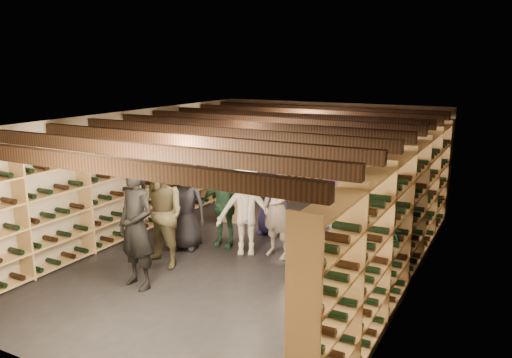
{
  "coord_description": "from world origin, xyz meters",
  "views": [
    {
      "loc": [
        3.99,
        -7.22,
        3.28
      ],
      "look_at": [
        0.02,
        0.2,
        1.34
      ],
      "focal_mm": 35.0,
      "sensor_mm": 36.0,
      "label": 1
    }
  ],
  "objects_px": {
    "person_2": "(161,214)",
    "person_11": "(338,198)",
    "person_7": "(279,207)",
    "person_9": "(246,210)",
    "person_0": "(185,206)",
    "person_1": "(136,227)",
    "person_12": "(385,216)",
    "crate_loose": "(296,232)",
    "person_10": "(223,206)",
    "person_4": "(361,239)",
    "crate_stack_left": "(230,209)",
    "person_6": "(271,192)",
    "person_8": "(376,228)",
    "crate_stack_right": "(345,231)"
  },
  "relations": [
    {
      "from": "person_0",
      "to": "person_4",
      "type": "height_order",
      "value": "person_4"
    },
    {
      "from": "crate_stack_left",
      "to": "crate_loose",
      "type": "bearing_deg",
      "value": -8.41
    },
    {
      "from": "crate_stack_left",
      "to": "person_11",
      "type": "relative_size",
      "value": 0.3
    },
    {
      "from": "person_12",
      "to": "person_8",
      "type": "bearing_deg",
      "value": -88.82
    },
    {
      "from": "person_2",
      "to": "person_9",
      "type": "relative_size",
      "value": 1.12
    },
    {
      "from": "crate_stack_right",
      "to": "person_8",
      "type": "distance_m",
      "value": 1.62
    },
    {
      "from": "person_0",
      "to": "person_9",
      "type": "bearing_deg",
      "value": -0.52
    },
    {
      "from": "person_6",
      "to": "person_12",
      "type": "relative_size",
      "value": 0.99
    },
    {
      "from": "person_10",
      "to": "person_7",
      "type": "bearing_deg",
      "value": -10.45
    },
    {
      "from": "person_4",
      "to": "person_11",
      "type": "height_order",
      "value": "person_4"
    },
    {
      "from": "person_2",
      "to": "person_11",
      "type": "xyz_separation_m",
      "value": [
        2.17,
        2.41,
        -0.02
      ]
    },
    {
      "from": "person_11",
      "to": "person_9",
      "type": "bearing_deg",
      "value": -129.83
    },
    {
      "from": "person_1",
      "to": "person_9",
      "type": "height_order",
      "value": "person_1"
    },
    {
      "from": "crate_stack_left",
      "to": "crate_loose",
      "type": "relative_size",
      "value": 1.07
    },
    {
      "from": "person_7",
      "to": "person_4",
      "type": "bearing_deg",
      "value": -14.49
    },
    {
      "from": "person_2",
      "to": "person_6",
      "type": "bearing_deg",
      "value": 78.98
    },
    {
      "from": "crate_stack_right",
      "to": "person_2",
      "type": "height_order",
      "value": "person_2"
    },
    {
      "from": "person_0",
      "to": "person_1",
      "type": "height_order",
      "value": "person_1"
    },
    {
      "from": "person_9",
      "to": "person_11",
      "type": "distance_m",
      "value": 1.77
    },
    {
      "from": "person_0",
      "to": "person_6",
      "type": "height_order",
      "value": "person_6"
    },
    {
      "from": "person_0",
      "to": "person_10",
      "type": "distance_m",
      "value": 0.7
    },
    {
      "from": "person_2",
      "to": "person_8",
      "type": "height_order",
      "value": "person_2"
    },
    {
      "from": "person_0",
      "to": "person_6",
      "type": "distance_m",
      "value": 1.77
    },
    {
      "from": "crate_stack_right",
      "to": "person_8",
      "type": "bearing_deg",
      "value": -54.88
    },
    {
      "from": "person_8",
      "to": "person_10",
      "type": "distance_m",
      "value": 2.84
    },
    {
      "from": "person_4",
      "to": "crate_loose",
      "type": "bearing_deg",
      "value": 108.08
    },
    {
      "from": "person_0",
      "to": "person_9",
      "type": "relative_size",
      "value": 1.0
    },
    {
      "from": "person_8",
      "to": "crate_loose",
      "type": "bearing_deg",
      "value": 161.52
    },
    {
      "from": "person_7",
      "to": "person_10",
      "type": "bearing_deg",
      "value": -167.88
    },
    {
      "from": "person_7",
      "to": "person_11",
      "type": "xyz_separation_m",
      "value": [
        0.67,
        1.11,
        -0.01
      ]
    },
    {
      "from": "crate_loose",
      "to": "person_12",
      "type": "bearing_deg",
      "value": -20.24
    },
    {
      "from": "crate_stack_left",
      "to": "person_12",
      "type": "bearing_deg",
      "value": -14.87
    },
    {
      "from": "crate_loose",
      "to": "person_7",
      "type": "height_order",
      "value": "person_7"
    },
    {
      "from": "crate_stack_left",
      "to": "person_10",
      "type": "height_order",
      "value": "person_10"
    },
    {
      "from": "crate_stack_right",
      "to": "person_12",
      "type": "relative_size",
      "value": 0.32
    },
    {
      "from": "person_7",
      "to": "person_12",
      "type": "bearing_deg",
      "value": 27.12
    },
    {
      "from": "person_10",
      "to": "person_12",
      "type": "height_order",
      "value": "person_12"
    },
    {
      "from": "crate_loose",
      "to": "person_0",
      "type": "relative_size",
      "value": 0.31
    },
    {
      "from": "crate_loose",
      "to": "person_10",
      "type": "relative_size",
      "value": 0.33
    },
    {
      "from": "person_4",
      "to": "person_8",
      "type": "xyz_separation_m",
      "value": [
        0.0,
        0.77,
        -0.06
      ]
    },
    {
      "from": "crate_loose",
      "to": "person_11",
      "type": "relative_size",
      "value": 0.28
    },
    {
      "from": "crate_stack_right",
      "to": "person_9",
      "type": "distance_m",
      "value": 1.97
    },
    {
      "from": "person_4",
      "to": "person_8",
      "type": "relative_size",
      "value": 1.07
    },
    {
      "from": "person_2",
      "to": "person_12",
      "type": "xyz_separation_m",
      "value": [
        3.22,
        1.73,
        -0.03
      ]
    },
    {
      "from": "crate_stack_left",
      "to": "person_1",
      "type": "distance_m",
      "value": 3.53
    },
    {
      "from": "crate_stack_right",
      "to": "person_4",
      "type": "height_order",
      "value": "person_4"
    },
    {
      "from": "person_10",
      "to": "person_12",
      "type": "distance_m",
      "value": 2.87
    },
    {
      "from": "person_7",
      "to": "crate_stack_right",
      "type": "bearing_deg",
      "value": 66.17
    },
    {
      "from": "person_1",
      "to": "person_8",
      "type": "height_order",
      "value": "person_1"
    },
    {
      "from": "person_1",
      "to": "person_12",
      "type": "bearing_deg",
      "value": 50.31
    }
  ]
}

